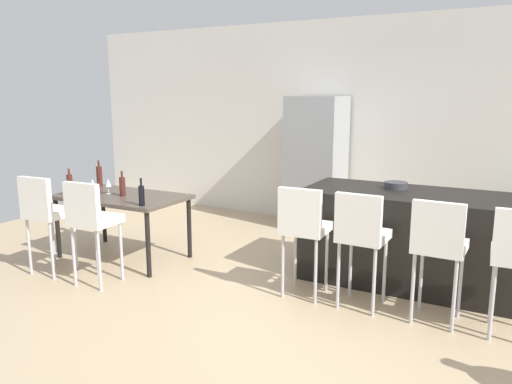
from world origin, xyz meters
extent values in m
plane|color=tan|center=(0.00, 0.00, 0.00)|extent=(10.00, 10.00, 0.00)
cube|color=silver|center=(0.00, 2.84, 1.45)|extent=(10.00, 0.12, 2.90)
cube|color=black|center=(0.72, 0.86, 0.46)|extent=(2.02, 0.94, 0.92)
cube|color=white|center=(-0.04, 0.07, 0.65)|extent=(0.42, 0.42, 0.08)
cube|color=white|center=(-0.04, -0.10, 0.87)|extent=(0.40, 0.08, 0.36)
cylinder|color=#B2B2B7|center=(-0.21, 0.23, 0.30)|extent=(0.03, 0.03, 0.61)
cylinder|color=#B2B2B7|center=(0.11, 0.24, 0.30)|extent=(0.03, 0.03, 0.61)
cylinder|color=#B2B2B7|center=(-0.20, -0.09, 0.30)|extent=(0.03, 0.03, 0.61)
cylinder|color=#B2B2B7|center=(0.12, -0.08, 0.30)|extent=(0.03, 0.03, 0.61)
cube|color=white|center=(0.50, 0.07, 0.65)|extent=(0.41, 0.41, 0.08)
cube|color=white|center=(0.50, -0.10, 0.87)|extent=(0.40, 0.07, 0.36)
cylinder|color=#B2B2B7|center=(0.35, 0.24, 0.30)|extent=(0.03, 0.03, 0.61)
cylinder|color=#B2B2B7|center=(0.67, 0.23, 0.30)|extent=(0.03, 0.03, 0.61)
cylinder|color=#B2B2B7|center=(0.34, -0.08, 0.30)|extent=(0.03, 0.03, 0.61)
cylinder|color=#B2B2B7|center=(0.66, -0.09, 0.30)|extent=(0.03, 0.03, 0.61)
cube|color=white|center=(1.14, 0.07, 0.65)|extent=(0.41, 0.41, 0.08)
cube|color=white|center=(1.13, -0.10, 0.87)|extent=(0.40, 0.07, 0.36)
cylinder|color=#B2B2B7|center=(0.98, 0.24, 0.30)|extent=(0.03, 0.03, 0.61)
cylinder|color=#B2B2B7|center=(1.30, 0.23, 0.30)|extent=(0.03, 0.03, 0.61)
cylinder|color=#B2B2B7|center=(0.97, -0.08, 0.30)|extent=(0.03, 0.03, 0.61)
cylinder|color=#B2B2B7|center=(1.29, -0.09, 0.30)|extent=(0.03, 0.03, 0.61)
cylinder|color=#B2B2B7|center=(1.55, 0.23, 0.30)|extent=(0.03, 0.03, 0.61)
cylinder|color=#B2B2B7|center=(1.56, -0.09, 0.30)|extent=(0.03, 0.03, 0.61)
cube|color=#4C4238|center=(-2.31, 0.09, 0.72)|extent=(1.45, 0.84, 0.04)
cylinder|color=black|center=(-2.97, 0.45, 0.35)|extent=(0.05, 0.05, 0.70)
cylinder|color=black|center=(-1.64, 0.45, 0.35)|extent=(0.05, 0.05, 0.70)
cylinder|color=black|center=(-2.97, -0.27, 0.35)|extent=(0.05, 0.05, 0.70)
cylinder|color=black|center=(-1.64, -0.27, 0.35)|extent=(0.05, 0.05, 0.70)
cube|color=white|center=(-2.63, -0.63, 0.65)|extent=(0.42, 0.42, 0.08)
cube|color=white|center=(-2.62, -0.80, 0.87)|extent=(0.40, 0.08, 0.36)
cylinder|color=#B2B2B7|center=(-2.80, -0.48, 0.30)|extent=(0.03, 0.03, 0.61)
cylinder|color=#B2B2B7|center=(-2.48, -0.46, 0.30)|extent=(0.03, 0.03, 0.61)
cylinder|color=#B2B2B7|center=(-2.78, -0.80, 0.30)|extent=(0.03, 0.03, 0.61)
cylinder|color=#B2B2B7|center=(-2.46, -0.78, 0.30)|extent=(0.03, 0.03, 0.61)
cube|color=white|center=(-1.98, -0.63, 0.65)|extent=(0.42, 0.42, 0.08)
cube|color=white|center=(-1.97, -0.80, 0.87)|extent=(0.40, 0.08, 0.36)
cylinder|color=#B2B2B7|center=(-2.15, -0.48, 0.30)|extent=(0.03, 0.03, 0.61)
cylinder|color=#B2B2B7|center=(-1.83, -0.46, 0.30)|extent=(0.03, 0.03, 0.61)
cylinder|color=#B2B2B7|center=(-2.13, -0.80, 0.30)|extent=(0.03, 0.03, 0.61)
cylinder|color=#B2B2B7|center=(-1.81, -0.78, 0.30)|extent=(0.03, 0.03, 0.61)
cylinder|color=black|center=(-1.74, -0.22, 0.84)|extent=(0.06, 0.06, 0.21)
cylinder|color=black|center=(-1.74, -0.22, 0.99)|extent=(0.02, 0.02, 0.08)
cylinder|color=#471E19|center=(-2.26, 0.06, 0.85)|extent=(0.07, 0.07, 0.21)
cylinder|color=#471E19|center=(-2.26, 0.06, 0.99)|extent=(0.02, 0.02, 0.07)
cylinder|color=#471E19|center=(-2.94, 0.39, 0.86)|extent=(0.07, 0.07, 0.25)
cylinder|color=#471E19|center=(-2.94, 0.39, 1.02)|extent=(0.02, 0.02, 0.07)
cylinder|color=#471E19|center=(-2.78, -0.21, 0.86)|extent=(0.06, 0.06, 0.24)
cylinder|color=#471E19|center=(-2.78, -0.21, 1.02)|extent=(0.02, 0.02, 0.07)
cylinder|color=silver|center=(-2.50, -0.14, 0.74)|extent=(0.06, 0.06, 0.00)
cylinder|color=silver|center=(-2.50, -0.14, 0.78)|extent=(0.01, 0.01, 0.08)
cone|color=silver|center=(-2.50, -0.14, 0.87)|extent=(0.07, 0.07, 0.09)
cylinder|color=silver|center=(-2.49, 0.08, 0.74)|extent=(0.06, 0.06, 0.00)
cylinder|color=silver|center=(-2.49, 0.08, 0.78)|extent=(0.01, 0.01, 0.08)
cone|color=silver|center=(-2.49, 0.08, 0.87)|extent=(0.07, 0.07, 0.09)
cylinder|color=silver|center=(-2.64, -0.02, 0.74)|extent=(0.06, 0.06, 0.00)
cylinder|color=silver|center=(-2.64, -0.02, 0.78)|extent=(0.01, 0.01, 0.08)
cone|color=silver|center=(-2.64, -0.02, 0.87)|extent=(0.07, 0.07, 0.09)
cube|color=#939699|center=(-0.85, 2.40, 0.92)|extent=(0.72, 0.68, 1.84)
cylinder|color=#333338|center=(0.56, 0.99, 0.96)|extent=(0.23, 0.23, 0.07)
camera|label=1|loc=(1.64, -4.06, 1.87)|focal=34.81mm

